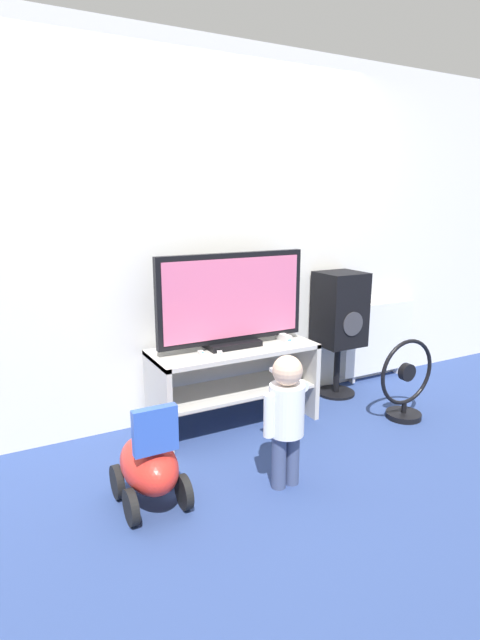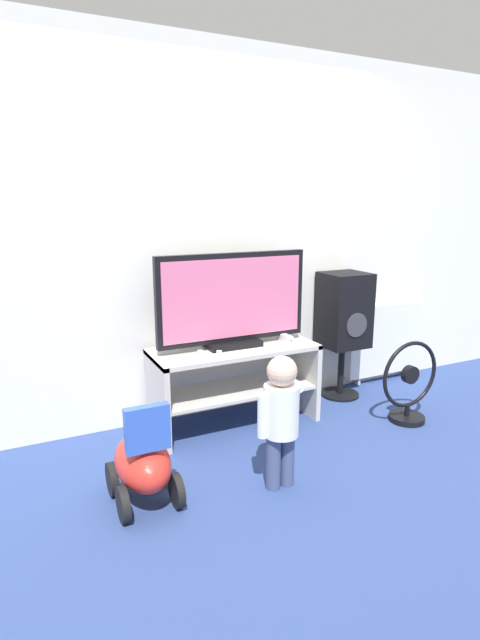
# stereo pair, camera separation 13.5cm
# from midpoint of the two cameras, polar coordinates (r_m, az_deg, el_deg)

# --- Properties ---
(ground_plane) EXTENTS (16.00, 16.00, 0.00)m
(ground_plane) POSITION_cam_midpoint_polar(r_m,az_deg,el_deg) (3.45, -0.01, -13.19)
(ground_plane) COLOR navy
(wall_back) EXTENTS (10.00, 0.06, 2.60)m
(wall_back) POSITION_cam_midpoint_polar(r_m,az_deg,el_deg) (3.59, -4.23, 9.45)
(wall_back) COLOR silver
(wall_back) RESTS_ON ground_plane
(tv_stand) EXTENTS (1.15, 0.47, 0.57)m
(tv_stand) POSITION_cam_midpoint_polar(r_m,az_deg,el_deg) (3.50, -1.85, -6.20)
(tv_stand) COLOR beige
(tv_stand) RESTS_ON ground_plane
(television) EXTENTS (1.08, 0.20, 0.65)m
(television) POSITION_cam_midpoint_polar(r_m,az_deg,el_deg) (3.38, -2.07, 2.14)
(television) COLOR black
(television) RESTS_ON tv_stand
(game_console) EXTENTS (0.05, 0.16, 0.05)m
(game_console) POSITION_cam_midpoint_polar(r_m,az_deg,el_deg) (3.59, 3.93, -2.01)
(game_console) COLOR white
(game_console) RESTS_ON tv_stand
(remote_primary) EXTENTS (0.05, 0.13, 0.03)m
(remote_primary) POSITION_cam_midpoint_polar(r_m,az_deg,el_deg) (3.25, -5.46, -3.96)
(remote_primary) COLOR white
(remote_primary) RESTS_ON tv_stand
(remote_secondary) EXTENTS (0.08, 0.13, 0.03)m
(remote_secondary) POSITION_cam_midpoint_polar(r_m,az_deg,el_deg) (3.23, -3.49, -4.02)
(remote_secondary) COLOR white
(remote_secondary) RESTS_ON tv_stand
(child) EXTENTS (0.29, 0.44, 0.76)m
(child) POSITION_cam_midpoint_polar(r_m,az_deg,el_deg) (2.75, 3.85, -10.23)
(child) COLOR #3F4C72
(child) RESTS_ON ground_plane
(speaker_tower) EXTENTS (0.34, 0.33, 1.01)m
(speaker_tower) POSITION_cam_midpoint_polar(r_m,az_deg,el_deg) (4.02, 10.37, 0.87)
(speaker_tower) COLOR black
(speaker_tower) RESTS_ON ground_plane
(floor_fan) EXTENTS (0.49, 0.25, 0.60)m
(floor_fan) POSITION_cam_midpoint_polar(r_m,az_deg,el_deg) (3.80, 17.47, -6.94)
(floor_fan) COLOR black
(floor_fan) RESTS_ON ground_plane
(ride_on_toy) EXTENTS (0.32, 0.47, 0.58)m
(ride_on_toy) POSITION_cam_midpoint_polar(r_m,az_deg,el_deg) (2.73, -11.77, -15.96)
(ride_on_toy) COLOR red
(ride_on_toy) RESTS_ON ground_plane
(radiator) EXTENTS (0.75, 0.08, 0.68)m
(radiator) POSITION_cam_midpoint_polar(r_m,az_deg,el_deg) (4.55, 14.57, -1.98)
(radiator) COLOR white
(radiator) RESTS_ON ground_plane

